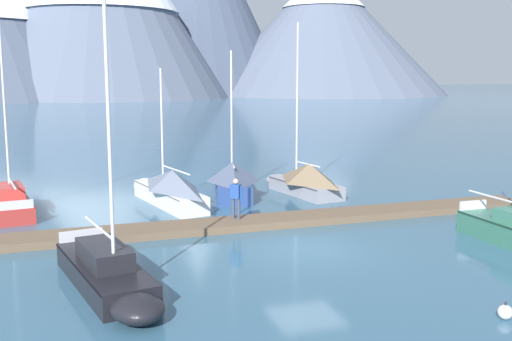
{
  "coord_description": "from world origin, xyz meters",
  "views": [
    {
      "loc": [
        -7.99,
        -19.52,
        6.18
      ],
      "look_at": [
        0.0,
        6.0,
        2.0
      ],
      "focal_mm": 42.67,
      "sensor_mm": 36.0,
      "label": 1
    }
  ],
  "objects_px": {
    "sailboat_far_berth": "(304,179)",
    "sailboat_nearest_berth": "(11,201)",
    "sailboat_second_berth": "(108,273)",
    "sailboat_mid_dock_starboard": "(233,180)",
    "mooring_buoy_channel_marker": "(505,312)",
    "person_on_dock": "(236,196)",
    "sailboat_mid_dock_port": "(169,188)"
  },
  "relations": [
    {
      "from": "sailboat_far_berth",
      "to": "sailboat_nearest_berth",
      "type": "bearing_deg",
      "value": -179.23
    },
    {
      "from": "sailboat_second_berth",
      "to": "sailboat_mid_dock_starboard",
      "type": "xyz_separation_m",
      "value": [
        7.09,
        12.39,
        0.35
      ]
    },
    {
      "from": "sailboat_second_berth",
      "to": "sailboat_mid_dock_starboard",
      "type": "bearing_deg",
      "value": 60.21
    },
    {
      "from": "sailboat_nearest_berth",
      "to": "sailboat_second_berth",
      "type": "bearing_deg",
      "value": -73.19
    },
    {
      "from": "sailboat_second_berth",
      "to": "sailboat_far_berth",
      "type": "distance_m",
      "value": 16.08
    },
    {
      "from": "sailboat_nearest_berth",
      "to": "mooring_buoy_channel_marker",
      "type": "relative_size",
      "value": 19.67
    },
    {
      "from": "sailboat_far_berth",
      "to": "mooring_buoy_channel_marker",
      "type": "distance_m",
      "value": 17.11
    },
    {
      "from": "sailboat_far_berth",
      "to": "sailboat_second_berth",
      "type": "bearing_deg",
      "value": -132.49
    },
    {
      "from": "sailboat_mid_dock_starboard",
      "to": "mooring_buoy_channel_marker",
      "type": "distance_m",
      "value": 17.76
    },
    {
      "from": "sailboat_nearest_berth",
      "to": "sailboat_second_berth",
      "type": "relative_size",
      "value": 1.01
    },
    {
      "from": "sailboat_nearest_berth",
      "to": "person_on_dock",
      "type": "xyz_separation_m",
      "value": [
        9.11,
        -5.34,
        0.72
      ]
    },
    {
      "from": "sailboat_far_berth",
      "to": "mooring_buoy_channel_marker",
      "type": "bearing_deg",
      "value": -94.39
    },
    {
      "from": "sailboat_nearest_berth",
      "to": "person_on_dock",
      "type": "bearing_deg",
      "value": -30.39
    },
    {
      "from": "sailboat_mid_dock_port",
      "to": "person_on_dock",
      "type": "bearing_deg",
      "value": -68.58
    },
    {
      "from": "sailboat_second_berth",
      "to": "mooring_buoy_channel_marker",
      "type": "bearing_deg",
      "value": -28.53
    },
    {
      "from": "sailboat_nearest_berth",
      "to": "sailboat_mid_dock_starboard",
      "type": "xyz_separation_m",
      "value": [
        10.61,
        0.73,
        0.33
      ]
    },
    {
      "from": "mooring_buoy_channel_marker",
      "to": "sailboat_second_berth",
      "type": "bearing_deg",
      "value": 151.47
    },
    {
      "from": "person_on_dock",
      "to": "sailboat_nearest_berth",
      "type": "bearing_deg",
      "value": 149.61
    },
    {
      "from": "sailboat_far_berth",
      "to": "mooring_buoy_channel_marker",
      "type": "relative_size",
      "value": 19.39
    },
    {
      "from": "sailboat_nearest_berth",
      "to": "sailboat_mid_dock_port",
      "type": "distance_m",
      "value": 7.15
    },
    {
      "from": "sailboat_mid_dock_port",
      "to": "sailboat_mid_dock_starboard",
      "type": "relative_size",
      "value": 0.98
    },
    {
      "from": "sailboat_far_berth",
      "to": "sailboat_mid_dock_port",
      "type": "bearing_deg",
      "value": -176.07
    },
    {
      "from": "person_on_dock",
      "to": "mooring_buoy_channel_marker",
      "type": "xyz_separation_m",
      "value": [
        3.96,
        -11.51,
        -1.07
      ]
    },
    {
      "from": "sailboat_mid_dock_port",
      "to": "sailboat_nearest_berth",
      "type": "bearing_deg",
      "value": 177.56
    },
    {
      "from": "sailboat_mid_dock_port",
      "to": "sailboat_far_berth",
      "type": "distance_m",
      "value": 7.26
    },
    {
      "from": "sailboat_second_berth",
      "to": "sailboat_mid_dock_starboard",
      "type": "height_order",
      "value": "sailboat_second_berth"
    },
    {
      "from": "sailboat_mid_dock_starboard",
      "to": "person_on_dock",
      "type": "relative_size",
      "value": 4.41
    },
    {
      "from": "person_on_dock",
      "to": "mooring_buoy_channel_marker",
      "type": "height_order",
      "value": "person_on_dock"
    },
    {
      "from": "sailboat_nearest_berth",
      "to": "sailboat_mid_dock_port",
      "type": "bearing_deg",
      "value": -2.44
    },
    {
      "from": "sailboat_second_berth",
      "to": "sailboat_mid_dock_port",
      "type": "xyz_separation_m",
      "value": [
        3.61,
        11.36,
        0.32
      ]
    },
    {
      "from": "sailboat_mid_dock_port",
      "to": "sailboat_mid_dock_starboard",
      "type": "bearing_deg",
      "value": 16.51
    },
    {
      "from": "sailboat_mid_dock_starboard",
      "to": "sailboat_far_berth",
      "type": "bearing_deg",
      "value": -8.07
    }
  ]
}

